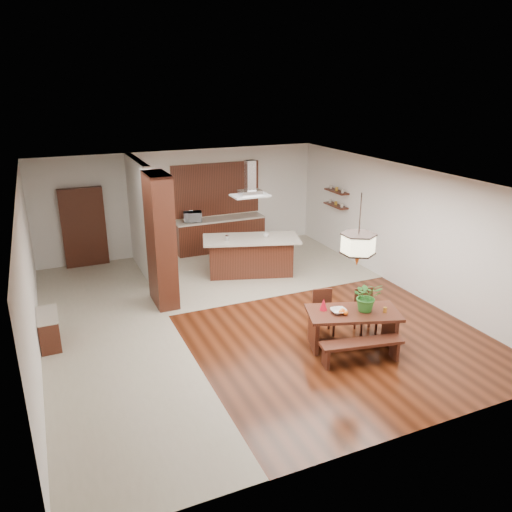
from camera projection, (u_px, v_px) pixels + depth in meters
name	position (u px, v px, depth m)	size (l,w,h in m)	color
room_shell	(242.00, 220.00, 9.94)	(9.00, 9.04, 2.92)	#341509
tile_hallway	(111.00, 338.00, 9.58)	(2.50, 9.00, 0.01)	#B0A893
tile_kitchen	(251.00, 267.00, 13.26)	(5.50, 4.00, 0.01)	#B0A893
soffit_band	(242.00, 179.00, 9.67)	(8.00, 9.00, 0.02)	#371D0D
partition_pier	(161.00, 241.00, 10.65)	(0.45, 1.00, 2.90)	black
partition_stub	(141.00, 218.00, 12.46)	(0.18, 2.40, 2.90)	silver
hallway_console	(49.00, 330.00, 9.25)	(0.37, 0.88, 0.63)	black
hallway_doorway	(84.00, 228.00, 13.05)	(1.10, 0.20, 2.10)	black
rear_counter	(220.00, 234.00, 14.47)	(2.60, 0.62, 0.95)	black
kitchen_window	(216.00, 189.00, 14.28)	(2.60, 0.08, 1.50)	brown
shelf_lower	(336.00, 206.00, 13.87)	(0.26, 0.90, 0.04)	black
shelf_upper	(337.00, 191.00, 13.74)	(0.26, 0.90, 0.04)	black
dining_table	(353.00, 321.00, 9.17)	(1.85, 1.32, 0.70)	black
dining_bench	(361.00, 352.00, 8.70)	(1.47, 0.32, 0.41)	black
dining_chair_left	(324.00, 313.00, 9.64)	(0.39, 0.39, 0.87)	black
dining_chair_right	(366.00, 312.00, 9.71)	(0.38, 0.38, 0.86)	black
pendant_lantern	(359.00, 230.00, 8.59)	(0.64, 0.64, 1.31)	#F8F1BD
foliage_plant	(367.00, 296.00, 9.05)	(0.52, 0.45, 0.58)	#2B7125
fruit_bowl	(339.00, 311.00, 9.04)	(0.28, 0.28, 0.07)	beige
napkin_cone	(324.00, 304.00, 9.13)	(0.14, 0.14, 0.22)	red
gold_ornament	(385.00, 310.00, 9.06)	(0.07, 0.07, 0.09)	gold
kitchen_island	(251.00, 256.00, 12.61)	(2.59, 1.71, 0.98)	black
range_hood	(250.00, 178.00, 11.96)	(0.90, 0.55, 0.87)	silver
island_cup	(266.00, 235.00, 12.45)	(0.12, 0.12, 0.10)	silver
microwave	(193.00, 217.00, 13.94)	(0.50, 0.34, 0.28)	#B5B7BC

